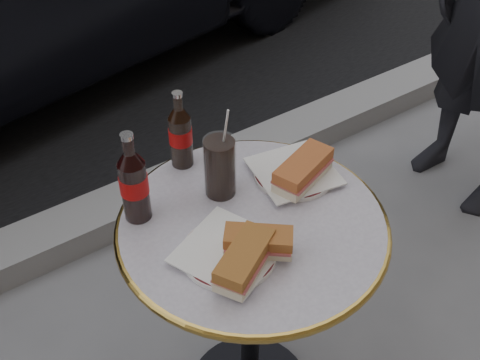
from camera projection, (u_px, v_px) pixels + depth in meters
curb at (118, 211)px, 2.36m from camera, size 40.00×0.20×0.12m
bistro_table at (251, 319)px, 1.59m from camera, size 0.62×0.62×0.73m
plate_left at (229, 253)px, 1.27m from camera, size 0.25×0.25×0.01m
plate_right at (294, 173)px, 1.47m from camera, size 0.26×0.26×0.01m
sandwich_left_a at (245, 261)px, 1.21m from camera, size 0.18×0.14×0.06m
sandwich_left_b at (258, 243)px, 1.25m from camera, size 0.15×0.14×0.05m
sandwich_right at (303, 171)px, 1.42m from camera, size 0.18×0.13×0.06m
cola_bottle_left at (133, 177)px, 1.29m from camera, size 0.08×0.08×0.23m
cola_bottle_right at (180, 129)px, 1.44m from camera, size 0.06×0.06×0.21m
cola_glass at (220, 167)px, 1.38m from camera, size 0.10×0.10×0.15m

